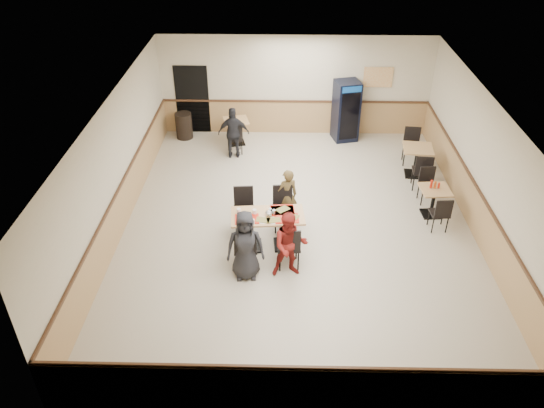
{
  "coord_description": "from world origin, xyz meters",
  "views": [
    {
      "loc": [
        -0.36,
        -10.04,
        7.15
      ],
      "look_at": [
        -0.57,
        -0.5,
        0.91
      ],
      "focal_mm": 35.0,
      "sensor_mm": 36.0,
      "label": 1
    }
  ],
  "objects_px": {
    "diner_woman_left": "(245,245)",
    "trash_bin": "(184,126)",
    "main_table": "(268,226)",
    "diner_man_opposite": "(287,196)",
    "side_table_near": "(434,198)",
    "diner_woman_right": "(290,245)",
    "lone_diner": "(234,133)",
    "side_table_far": "(417,157)",
    "pepsi_cooler": "(346,111)",
    "back_table": "(236,128)"
  },
  "relations": [
    {
      "from": "main_table",
      "to": "diner_man_opposite",
      "type": "height_order",
      "value": "diner_man_opposite"
    },
    {
      "from": "diner_woman_right",
      "to": "lone_diner",
      "type": "bearing_deg",
      "value": 99.6
    },
    {
      "from": "diner_woman_right",
      "to": "side_table_far",
      "type": "height_order",
      "value": "diner_woman_right"
    },
    {
      "from": "diner_man_opposite",
      "to": "back_table",
      "type": "bearing_deg",
      "value": -89.71
    },
    {
      "from": "side_table_far",
      "to": "trash_bin",
      "type": "relative_size",
      "value": 1.07
    },
    {
      "from": "diner_woman_right",
      "to": "lone_diner",
      "type": "height_order",
      "value": "lone_diner"
    },
    {
      "from": "side_table_near",
      "to": "diner_man_opposite",
      "type": "bearing_deg",
      "value": -174.36
    },
    {
      "from": "side_table_far",
      "to": "diner_woman_right",
      "type": "bearing_deg",
      "value": -129.31
    },
    {
      "from": "diner_woman_right",
      "to": "pepsi_cooler",
      "type": "relative_size",
      "value": 0.81
    },
    {
      "from": "side_table_far",
      "to": "trash_bin",
      "type": "distance_m",
      "value": 6.87
    },
    {
      "from": "lone_diner",
      "to": "trash_bin",
      "type": "distance_m",
      "value": 2.04
    },
    {
      "from": "main_table",
      "to": "back_table",
      "type": "height_order",
      "value": "main_table"
    },
    {
      "from": "diner_man_opposite",
      "to": "trash_bin",
      "type": "relative_size",
      "value": 1.74
    },
    {
      "from": "trash_bin",
      "to": "side_table_far",
      "type": "bearing_deg",
      "value": -18.08
    },
    {
      "from": "main_table",
      "to": "back_table",
      "type": "relative_size",
      "value": 1.92
    },
    {
      "from": "side_table_far",
      "to": "pepsi_cooler",
      "type": "height_order",
      "value": "pepsi_cooler"
    },
    {
      "from": "side_table_far",
      "to": "trash_bin",
      "type": "bearing_deg",
      "value": 161.92
    },
    {
      "from": "diner_woman_right",
      "to": "diner_woman_left",
      "type": "bearing_deg",
      "value": 177.66
    },
    {
      "from": "back_table",
      "to": "main_table",
      "type": "bearing_deg",
      "value": -77.92
    },
    {
      "from": "diner_woman_left",
      "to": "pepsi_cooler",
      "type": "relative_size",
      "value": 0.85
    },
    {
      "from": "diner_woman_left",
      "to": "lone_diner",
      "type": "relative_size",
      "value": 1.04
    },
    {
      "from": "diner_man_opposite",
      "to": "side_table_near",
      "type": "xyz_separation_m",
      "value": [
        3.44,
        0.34,
        -0.21
      ]
    },
    {
      "from": "pepsi_cooler",
      "to": "diner_woman_right",
      "type": "bearing_deg",
      "value": -119.12
    },
    {
      "from": "diner_man_opposite",
      "to": "side_table_near",
      "type": "height_order",
      "value": "diner_man_opposite"
    },
    {
      "from": "diner_man_opposite",
      "to": "main_table",
      "type": "bearing_deg",
      "value": 47.11
    },
    {
      "from": "side_table_far",
      "to": "pepsi_cooler",
      "type": "distance_m",
      "value": 2.77
    },
    {
      "from": "main_table",
      "to": "diner_woman_left",
      "type": "distance_m",
      "value": 1.08
    },
    {
      "from": "main_table",
      "to": "lone_diner",
      "type": "height_order",
      "value": "lone_diner"
    },
    {
      "from": "side_table_far",
      "to": "lone_diner",
      "type": "bearing_deg",
      "value": 169.18
    },
    {
      "from": "diner_woman_right",
      "to": "pepsi_cooler",
      "type": "bearing_deg",
      "value": 67.68
    },
    {
      "from": "back_table",
      "to": "trash_bin",
      "type": "bearing_deg",
      "value": 167.77
    },
    {
      "from": "main_table",
      "to": "back_table",
      "type": "bearing_deg",
      "value": 97.12
    },
    {
      "from": "diner_woman_right",
      "to": "side_table_near",
      "type": "bearing_deg",
      "value": 25.9
    },
    {
      "from": "diner_man_opposite",
      "to": "side_table_far",
      "type": "relative_size",
      "value": 1.64
    },
    {
      "from": "diner_woman_right",
      "to": "lone_diner",
      "type": "xyz_separation_m",
      "value": [
        -1.54,
        5.06,
        0.01
      ]
    },
    {
      "from": "diner_man_opposite",
      "to": "diner_woman_left",
      "type": "bearing_deg",
      "value": 47.11
    },
    {
      "from": "diner_woman_left",
      "to": "lone_diner",
      "type": "distance_m",
      "value": 5.18
    },
    {
      "from": "diner_woman_right",
      "to": "side_table_near",
      "type": "relative_size",
      "value": 2.04
    },
    {
      "from": "pepsi_cooler",
      "to": "trash_bin",
      "type": "xyz_separation_m",
      "value": [
        -4.84,
        -0.04,
        -0.51
      ]
    },
    {
      "from": "diner_woman_left",
      "to": "trash_bin",
      "type": "xyz_separation_m",
      "value": [
        -2.27,
        6.33,
        -0.37
      ]
    },
    {
      "from": "lone_diner",
      "to": "back_table",
      "type": "height_order",
      "value": "lone_diner"
    },
    {
      "from": "diner_woman_right",
      "to": "back_table",
      "type": "xyz_separation_m",
      "value": [
        -1.54,
        5.9,
        -0.24
      ]
    },
    {
      "from": "back_table",
      "to": "trash_bin",
      "type": "distance_m",
      "value": 1.66
    },
    {
      "from": "diner_woman_left",
      "to": "lone_diner",
      "type": "xyz_separation_m",
      "value": [
        -0.66,
        5.14,
        -0.03
      ]
    },
    {
      "from": "side_table_near",
      "to": "main_table",
      "type": "bearing_deg",
      "value": -161.14
    },
    {
      "from": "side_table_near",
      "to": "trash_bin",
      "type": "xyz_separation_m",
      "value": [
        -6.54,
        4.03,
        -0.08
      ]
    },
    {
      "from": "diner_woman_left",
      "to": "pepsi_cooler",
      "type": "xyz_separation_m",
      "value": [
        2.57,
        6.37,
        0.14
      ]
    },
    {
      "from": "main_table",
      "to": "pepsi_cooler",
      "type": "bearing_deg",
      "value": 63.25
    },
    {
      "from": "diner_man_opposite",
      "to": "lone_diner",
      "type": "distance_m",
      "value": 3.51
    },
    {
      "from": "diner_man_opposite",
      "to": "trash_bin",
      "type": "height_order",
      "value": "diner_man_opposite"
    }
  ]
}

